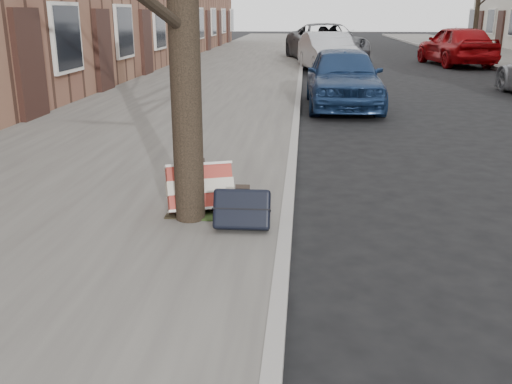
# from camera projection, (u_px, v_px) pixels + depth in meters

# --- Properties ---
(ground) EXTENTS (120.00, 120.00, 0.00)m
(ground) POSITION_uv_depth(u_px,v_px,m) (438.00, 275.00, 4.59)
(ground) COLOR black
(ground) RESTS_ON ground
(near_sidewalk) EXTENTS (5.00, 70.00, 0.12)m
(near_sidewalk) POSITION_uv_depth(u_px,v_px,m) (228.00, 73.00, 19.11)
(near_sidewalk) COLOR slate
(near_sidewalk) RESTS_ON ground
(dirt_patch) EXTENTS (0.85, 0.85, 0.02)m
(dirt_patch) POSITION_uv_depth(u_px,v_px,m) (214.00, 205.00, 5.85)
(dirt_patch) COLOR black
(dirt_patch) RESTS_ON near_sidewalk
(suitcase_red) EXTENTS (0.72, 0.54, 0.49)m
(suitcase_red) POSITION_uv_depth(u_px,v_px,m) (200.00, 188.00, 5.62)
(suitcase_red) COLOR maroon
(suitcase_red) RESTS_ON near_sidewalk
(suitcase_navy) EXTENTS (0.52, 0.31, 0.40)m
(suitcase_navy) POSITION_uv_depth(u_px,v_px,m) (242.00, 209.00, 5.16)
(suitcase_navy) COLOR black
(suitcase_navy) RESTS_ON near_sidewalk
(car_near_front) EXTENTS (1.64, 3.92, 1.33)m
(car_near_front) POSITION_uv_depth(u_px,v_px,m) (343.00, 77.00, 12.49)
(car_near_front) COLOR navy
(car_near_front) RESTS_ON ground
(car_near_mid) EXTENTS (2.13, 4.32, 1.36)m
(car_near_mid) POSITION_uv_depth(u_px,v_px,m) (328.00, 53.00, 19.63)
(car_near_mid) COLOR #A7A9AF
(car_near_mid) RESTS_ON ground
(car_near_back) EXTENTS (3.65, 6.08, 1.58)m
(car_near_back) POSITION_uv_depth(u_px,v_px,m) (326.00, 43.00, 23.65)
(car_near_back) COLOR #3D3E42
(car_near_back) RESTS_ON ground
(car_far_back) EXTENTS (2.49, 4.79, 1.56)m
(car_far_back) POSITION_uv_depth(u_px,v_px,m) (456.00, 45.00, 22.25)
(car_far_back) COLOR #910509
(car_far_back) RESTS_ON ground
(tree_far_c) EXTENTS (0.22, 0.22, 4.62)m
(tree_far_c) POSITION_uv_depth(u_px,v_px,m) (478.00, 3.00, 27.70)
(tree_far_c) COLOR black
(tree_far_c) RESTS_ON far_sidewalk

